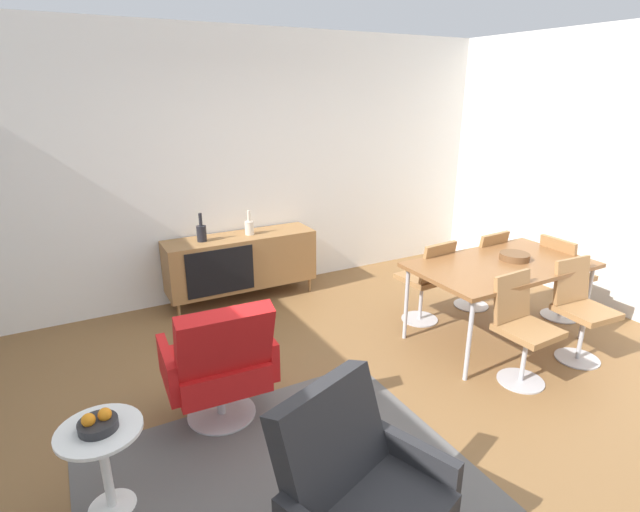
{
  "coord_description": "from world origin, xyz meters",
  "views": [
    {
      "loc": [
        -1.71,
        -2.45,
        2.2
      ],
      "look_at": [
        0.0,
        0.72,
        0.95
      ],
      "focal_mm": 27.3,
      "sensor_mm": 36.0,
      "label": 1
    }
  ],
  "objects_px": {
    "dining_table": "(501,268)",
    "side_table_round": "(104,460)",
    "dining_chair_back_left": "(427,278)",
    "lounge_chair_red": "(220,362)",
    "sideboard": "(241,261)",
    "dining_chair_front_left": "(522,325)",
    "dining_chair_front_right": "(580,307)",
    "vase_sculptural_dark": "(201,232)",
    "wooden_bowl_on_table": "(514,257)",
    "dining_chair_back_right": "(480,266)",
    "vase_cobalt": "(250,227)",
    "dining_chair_far_end": "(562,274)",
    "fruit_bowl": "(98,423)",
    "armchair_black_shell": "(359,496)"
  },
  "relations": [
    {
      "from": "dining_table",
      "to": "side_table_round",
      "type": "bearing_deg",
      "value": -173.39
    },
    {
      "from": "dining_chair_back_left",
      "to": "lounge_chair_red",
      "type": "distance_m",
      "value": 2.28
    },
    {
      "from": "sideboard",
      "to": "dining_chair_front_left",
      "type": "relative_size",
      "value": 1.87
    },
    {
      "from": "dining_chair_front_right",
      "to": "lounge_chair_red",
      "type": "xyz_separation_m",
      "value": [
        -2.92,
        0.6,
        -0.0
      ]
    },
    {
      "from": "vase_sculptural_dark",
      "to": "wooden_bowl_on_table",
      "type": "xyz_separation_m",
      "value": [
        2.3,
        -1.96,
        -0.04
      ]
    },
    {
      "from": "dining_table",
      "to": "dining_chair_back_left",
      "type": "relative_size",
      "value": 1.87
    },
    {
      "from": "dining_chair_back_right",
      "to": "vase_cobalt",
      "type": "bearing_deg",
      "value": 144.36
    },
    {
      "from": "sideboard",
      "to": "dining_chair_far_end",
      "type": "distance_m",
      "value": 3.27
    },
    {
      "from": "vase_cobalt",
      "to": "dining_chair_front_left",
      "type": "xyz_separation_m",
      "value": [
        1.26,
        -2.53,
        -0.33
      ]
    },
    {
      "from": "dining_chair_back_left",
      "to": "side_table_round",
      "type": "distance_m",
      "value": 3.15
    },
    {
      "from": "vase_cobalt",
      "to": "vase_sculptural_dark",
      "type": "distance_m",
      "value": 0.52
    },
    {
      "from": "wooden_bowl_on_table",
      "to": "fruit_bowl",
      "type": "xyz_separation_m",
      "value": [
        -3.52,
        -0.4,
        -0.21
      ]
    },
    {
      "from": "sideboard",
      "to": "armchair_black_shell",
      "type": "distance_m",
      "value": 3.39
    },
    {
      "from": "sideboard",
      "to": "dining_chair_far_end",
      "type": "xyz_separation_m",
      "value": [
        2.62,
        -1.97,
        0.03
      ]
    },
    {
      "from": "dining_chair_front_right",
      "to": "vase_sculptural_dark",
      "type": "bearing_deg",
      "value": 134.5
    },
    {
      "from": "dining_chair_back_right",
      "to": "dining_chair_far_end",
      "type": "xyz_separation_m",
      "value": [
        0.54,
        -0.56,
        0.0
      ]
    },
    {
      "from": "vase_sculptural_dark",
      "to": "lounge_chair_red",
      "type": "xyz_separation_m",
      "value": [
        -0.43,
        -1.93,
        -0.35
      ]
    },
    {
      "from": "lounge_chair_red",
      "to": "armchair_black_shell",
      "type": "relative_size",
      "value": 1.0
    },
    {
      "from": "dining_table",
      "to": "side_table_round",
      "type": "distance_m",
      "value": 3.39
    },
    {
      "from": "vase_sculptural_dark",
      "to": "dining_chair_front_left",
      "type": "relative_size",
      "value": 0.34
    },
    {
      "from": "dining_chair_back_left",
      "to": "wooden_bowl_on_table",
      "type": "bearing_deg",
      "value": -46.64
    },
    {
      "from": "dining_chair_front_right",
      "to": "side_table_round",
      "type": "bearing_deg",
      "value": 177.35
    },
    {
      "from": "wooden_bowl_on_table",
      "to": "lounge_chair_red",
      "type": "bearing_deg",
      "value": 179.43
    },
    {
      "from": "dining_chair_front_right",
      "to": "armchair_black_shell",
      "type": "bearing_deg",
      "value": -163.58
    },
    {
      "from": "dining_table",
      "to": "sideboard",
      "type": "bearing_deg",
      "value": 131.29
    },
    {
      "from": "dining_chair_far_end",
      "to": "side_table_round",
      "type": "bearing_deg",
      "value": -174.75
    },
    {
      "from": "dining_table",
      "to": "dining_chair_back_left",
      "type": "height_order",
      "value": "dining_chair_back_left"
    },
    {
      "from": "dining_chair_back_right",
      "to": "dining_chair_back_left",
      "type": "relative_size",
      "value": 1.0
    },
    {
      "from": "dining_chair_front_left",
      "to": "side_table_round",
      "type": "distance_m",
      "value": 3.0
    },
    {
      "from": "vase_cobalt",
      "to": "armchair_black_shell",
      "type": "bearing_deg",
      "value": -102.67
    },
    {
      "from": "dining_chair_far_end",
      "to": "dining_chair_front_left",
      "type": "bearing_deg",
      "value": -155.71
    },
    {
      "from": "wooden_bowl_on_table",
      "to": "dining_chair_front_right",
      "type": "distance_m",
      "value": 0.67
    },
    {
      "from": "sideboard",
      "to": "dining_chair_back_right",
      "type": "relative_size",
      "value": 1.87
    },
    {
      "from": "dining_chair_front_left",
      "to": "lounge_chair_red",
      "type": "height_order",
      "value": "lounge_chair_red"
    },
    {
      "from": "dining_chair_front_right",
      "to": "lounge_chair_red",
      "type": "bearing_deg",
      "value": 168.41
    },
    {
      "from": "vase_sculptural_dark",
      "to": "dining_chair_back_right",
      "type": "distance_m",
      "value": 2.88
    },
    {
      "from": "vase_cobalt",
      "to": "dining_chair_back_left",
      "type": "distance_m",
      "value": 1.93
    },
    {
      "from": "vase_sculptural_dark",
      "to": "dining_chair_front_left",
      "type": "xyz_separation_m",
      "value": [
        1.78,
        -2.53,
        -0.34
      ]
    },
    {
      "from": "vase_sculptural_dark",
      "to": "dining_chair_back_right",
      "type": "xyz_separation_m",
      "value": [
        2.48,
        -1.41,
        -0.34
      ]
    },
    {
      "from": "dining_table",
      "to": "armchair_black_shell",
      "type": "height_order",
      "value": "armchair_black_shell"
    },
    {
      "from": "lounge_chair_red",
      "to": "side_table_round",
      "type": "xyz_separation_m",
      "value": [
        -0.78,
        -0.43,
        -0.15
      ]
    },
    {
      "from": "wooden_bowl_on_table",
      "to": "side_table_round",
      "type": "distance_m",
      "value": 3.57
    },
    {
      "from": "armchair_black_shell",
      "to": "dining_chair_far_end",
      "type": "bearing_deg",
      "value": 22.72
    },
    {
      "from": "sideboard",
      "to": "dining_chair_front_left",
      "type": "height_order",
      "value": "dining_chair_front_left"
    },
    {
      "from": "vase_cobalt",
      "to": "dining_chair_front_right",
      "type": "xyz_separation_m",
      "value": [
        1.97,
        -2.53,
        -0.33
      ]
    },
    {
      "from": "dining_chair_front_left",
      "to": "dining_chair_back_left",
      "type": "xyz_separation_m",
      "value": [
        0.01,
        1.12,
        0.0
      ]
    },
    {
      "from": "wooden_bowl_on_table",
      "to": "dining_chair_front_right",
      "type": "xyz_separation_m",
      "value": [
        0.18,
        -0.57,
        -0.3
      ]
    },
    {
      "from": "side_table_round",
      "to": "dining_table",
      "type": "bearing_deg",
      "value": 6.61
    },
    {
      "from": "vase_cobalt",
      "to": "dining_table",
      "type": "bearing_deg",
      "value": -50.68
    },
    {
      "from": "vase_sculptural_dark",
      "to": "dining_chair_far_end",
      "type": "bearing_deg",
      "value": -33.09
    }
  ]
}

